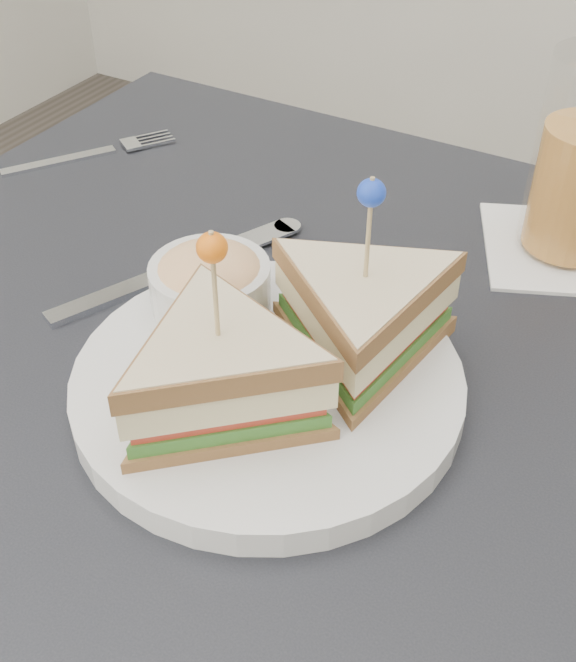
# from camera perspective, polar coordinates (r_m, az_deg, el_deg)

# --- Properties ---
(table) EXTENTS (0.80, 0.80, 0.75)m
(table) POSITION_cam_1_polar(r_m,az_deg,el_deg) (0.61, -1.30, -9.42)
(table) COLOR black
(table) RESTS_ON ground
(plate_meal) EXTENTS (0.30, 0.30, 0.15)m
(plate_meal) POSITION_cam_1_polar(r_m,az_deg,el_deg) (0.53, -0.62, -1.06)
(plate_meal) COLOR silver
(plate_meal) RESTS_ON table
(cutlery_fork) EXTENTS (0.11, 0.15, 0.00)m
(cutlery_fork) POSITION_cam_1_polar(r_m,az_deg,el_deg) (0.85, -12.95, 11.90)
(cutlery_fork) COLOR silver
(cutlery_fork) RESTS_ON table
(cutlery_knife) EXTENTS (0.11, 0.22, 0.01)m
(cutlery_knife) POSITION_cam_1_polar(r_m,az_deg,el_deg) (0.66, -8.08, 4.00)
(cutlery_knife) COLOR silver
(cutlery_knife) RESTS_ON table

